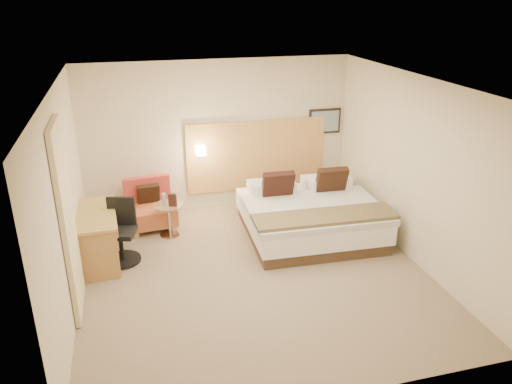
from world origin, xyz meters
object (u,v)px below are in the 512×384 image
object	(u,v)px
bed	(309,215)
desk_chair	(121,236)
desk	(98,223)
lounge_chair	(151,208)
side_table	(169,219)

from	to	relation	value
bed	desk_chair	distance (m)	3.01
desk_chair	desk	bearing A→B (deg)	168.57
bed	lounge_chair	size ratio (longest dim) A/B	2.59
lounge_chair	desk_chair	world-z (taller)	desk_chair
bed	side_table	world-z (taller)	bed
side_table	bed	bearing A→B (deg)	-12.84
desk	bed	bearing A→B (deg)	1.00
lounge_chair	desk	distance (m)	1.32
desk	desk_chair	distance (m)	0.39
bed	desk	distance (m)	3.33
bed	desk_chair	xyz separation A→B (m)	(-3.01, -0.12, 0.05)
lounge_chair	side_table	world-z (taller)	lounge_chair
bed	lounge_chair	distance (m)	2.69
desk	desk_chair	world-z (taller)	desk_chair
lounge_chair	desk_chair	bearing A→B (deg)	-114.64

